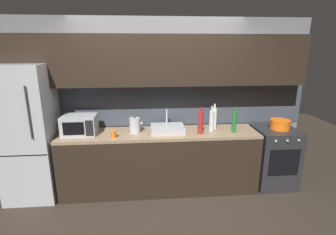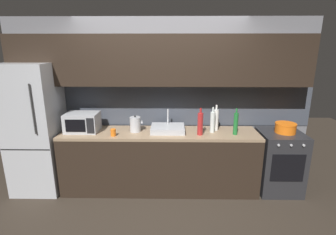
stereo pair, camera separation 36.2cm
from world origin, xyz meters
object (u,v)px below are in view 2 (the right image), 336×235
Objects in this scene: kettle at (135,124)px; wine_bottle_red at (200,124)px; wine_bottle_green at (236,124)px; oven_range at (279,162)px; refrigerator at (36,129)px; mug_orange at (113,132)px; cooking_pot at (285,128)px; microwave at (82,122)px; wine_bottle_white at (216,120)px; wine_bottle_clear at (213,122)px.

kettle is 0.93m from wine_bottle_red.
oven_range is at bearing 7.48° from wine_bottle_green.
wine_bottle_green reaches higher than oven_range.
oven_range is (3.54, -0.00, -0.49)m from refrigerator.
mug_orange is 2.43m from cooking_pot.
oven_range is 3.13× the size of cooking_pot.
refrigerator is 1.44m from kettle.
wine_bottle_green is (-0.69, -0.09, 0.61)m from oven_range.
wine_bottle_red is (1.68, -0.13, 0.03)m from microwave.
kettle is at bearing 175.54° from wine_bottle_green.
wine_bottle_red is 1.23m from cooking_pot.
microwave is at bearing -177.71° from wine_bottle_white.
wine_bottle_white is at bearing 10.80° from mug_orange.
microwave is (-2.86, 0.02, 0.58)m from oven_range.
mug_orange is (-1.69, -0.09, -0.11)m from wine_bottle_green.
refrigerator is 6.52× the size of cooking_pot.
refrigerator is at bearing -180.00° from cooking_pot.
microwave is 1.22× the size of wine_bottle_green.
wine_bottle_green reaches higher than wine_bottle_clear.
wine_bottle_clear is at bearing 179.75° from oven_range.
oven_range is 1.34m from wine_bottle_red.
wine_bottle_clear is 0.98× the size of wine_bottle_green.
microwave is 1.68m from wine_bottle_red.
mug_orange is (0.48, -0.20, -0.09)m from microwave.
oven_range is at bearing -0.02° from refrigerator.
wine_bottle_white is (2.61, 0.10, 0.12)m from refrigerator.
kettle is 1.41m from wine_bottle_green.
microwave is 1.92× the size of kettle.
refrigerator is 2.37m from wine_bottle_red.
mug_orange is (-0.28, -0.20, -0.06)m from kettle.
microwave reaches higher than mug_orange.
mug_orange is (1.16, -0.18, 0.01)m from refrigerator.
cooking_pot reaches higher than oven_range.
wine_bottle_green is at bearing -2.92° from microwave.
wine_bottle_white is at bearing 39.87° from wine_bottle_red.
wine_bottle_red is (-0.25, -0.21, 0.00)m from wine_bottle_white.
wine_bottle_red reaches higher than wine_bottle_clear.
refrigerator is at bearing -179.30° from kettle.
microwave is at bearing 157.73° from mug_orange.
cooking_pot is at bearing 7.19° from wine_bottle_green.
wine_bottle_green is 1.31× the size of cooking_pot.
cooking_pot is (0.04, 0.00, 0.52)m from oven_range.
microwave is at bearing 179.53° from wine_bottle_clear.
refrigerator is 5.10× the size of wine_bottle_clear.
cooking_pot is (2.90, -0.02, -0.06)m from microwave.
cooking_pot reaches higher than mug_orange.
refrigerator is 2.55m from wine_bottle_clear.
wine_bottle_clear is (0.19, 0.12, -0.01)m from wine_bottle_red.
cooking_pot is (3.58, 0.00, 0.03)m from refrigerator.
wine_bottle_green reaches higher than cooking_pot.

